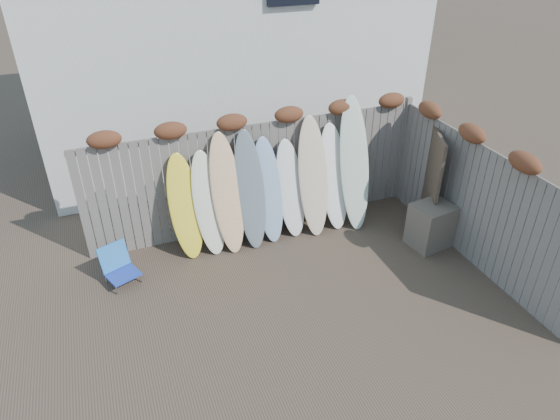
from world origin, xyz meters
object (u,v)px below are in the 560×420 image
object	(u,v)px
beach_chair	(118,266)
lattice_panel	(430,180)
wooden_crate	(431,225)
surfboard_0	(185,207)

from	to	relation	value
beach_chair	lattice_panel	size ratio (longest dim) A/B	0.34
beach_chair	wooden_crate	distance (m)	5.25
beach_chair	surfboard_0	distance (m)	1.40
surfboard_0	lattice_panel	bearing A→B (deg)	-13.15
beach_chair	surfboard_0	world-z (taller)	surfboard_0
wooden_crate	surfboard_0	xyz separation A→B (m)	(-3.97, 1.31, 0.48)
beach_chair	wooden_crate	xyz separation A→B (m)	(5.17, -0.89, 0.10)
wooden_crate	surfboard_0	world-z (taller)	surfboard_0
lattice_panel	wooden_crate	bearing A→B (deg)	-92.08
beach_chair	wooden_crate	world-z (taller)	wooden_crate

